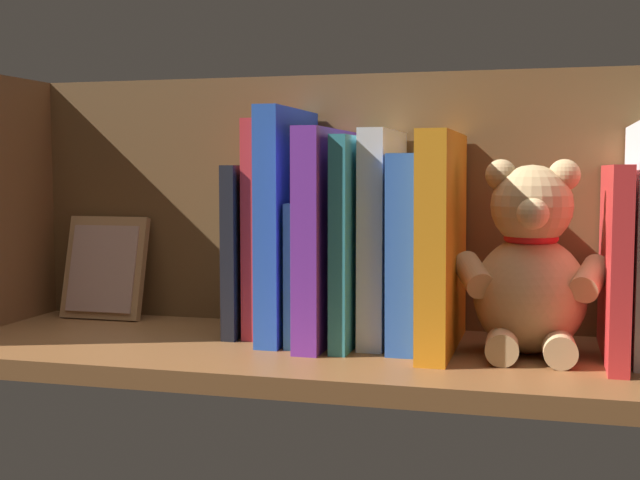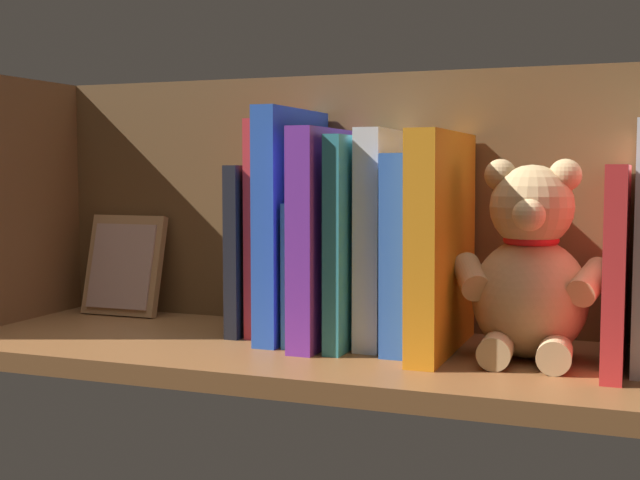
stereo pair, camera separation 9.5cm
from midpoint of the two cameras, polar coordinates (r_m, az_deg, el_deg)
ground_plane at (r=96.72cm, az=2.83°, el=-7.69°), size 90.01×31.60×2.20cm
shelf_back_panel at (r=107.51cm, az=5.11°, el=2.62°), size 90.01×1.50×31.54cm
shelf_side_divider at (r=115.31cm, az=-17.93°, el=2.55°), size 2.40×25.60×31.54cm
book_0 at (r=92.47cm, az=22.10°, el=-1.58°), size 1.99×20.62×20.18cm
teddy_bear at (r=91.98cm, az=16.81°, el=-2.05°), size 16.88×13.61×20.82cm
book_1 at (r=93.52cm, az=11.09°, el=-0.16°), size 3.33×20.80×23.76cm
book_2 at (r=96.13cm, az=9.11°, el=-0.70°), size 3.13×17.07×21.41cm
book_3 at (r=97.53cm, az=7.20°, el=0.22°), size 2.83×15.52×24.16cm
book_4 at (r=97.03cm, az=5.33°, el=-0.02°), size 1.86×18.14×23.40cm
book_5 at (r=97.35cm, az=3.60°, el=0.27°), size 2.84×19.11×24.27cm
book_6 at (r=99.81cm, az=2.32°, el=-2.00°), size 1.44×16.52×16.02cm
book_7 at (r=99.95cm, az=0.83°, el=1.10°), size 2.72×17.06×26.72cm
book_8 at (r=102.97cm, az=-0.40°, el=0.87°), size 2.31×13.02×25.51cm
book_9 at (r=103.81cm, az=-1.79°, el=-0.57°), size 1.67×13.73×20.21cm
picture_frame_leaning at (r=117.71cm, az=-10.79°, el=-1.71°), size 11.23×4.76×13.62cm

